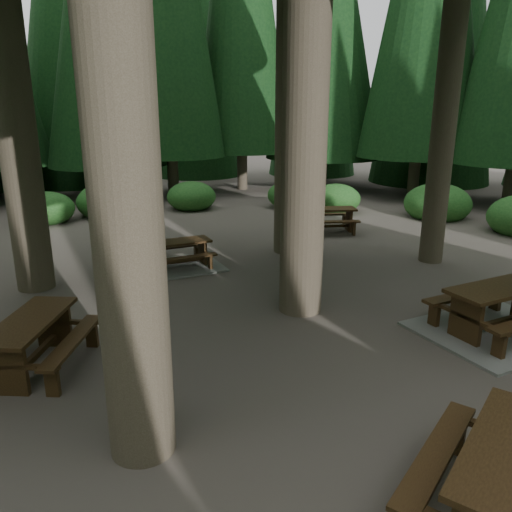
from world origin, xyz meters
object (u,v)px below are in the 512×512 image
object	(u,v)px
picnic_table_c	(178,259)
picnic_table_d	(328,216)
picnic_table_b	(31,336)
picnic_table_e	(510,474)
picnic_table_a	(498,316)

from	to	relation	value
picnic_table_c	picnic_table_d	xyz separation A→B (m)	(5.43, 2.12, 0.28)
picnic_table_b	picnic_table_e	distance (m)	6.59
picnic_table_d	picnic_table_e	world-z (taller)	picnic_table_e
picnic_table_d	picnic_table_b	bearing A→B (deg)	-128.21
picnic_table_a	picnic_table_e	size ratio (longest dim) A/B	1.10
picnic_table_a	picnic_table_c	distance (m)	7.37
picnic_table_c	picnic_table_d	bearing A→B (deg)	16.77
picnic_table_b	picnic_table_d	xyz separation A→B (m)	(8.63, 6.36, -0.03)
picnic_table_b	picnic_table_d	world-z (taller)	picnic_table_b
picnic_table_a	picnic_table_e	bearing A→B (deg)	-140.91
picnic_table_d	picnic_table_e	size ratio (longest dim) A/B	0.82
picnic_table_b	picnic_table_c	xyz separation A→B (m)	(3.20, 4.24, -0.32)
picnic_table_a	picnic_table_d	distance (m)	8.01
picnic_table_c	picnic_table_b	bearing A→B (deg)	-131.63
picnic_table_a	picnic_table_e	distance (m)	4.73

